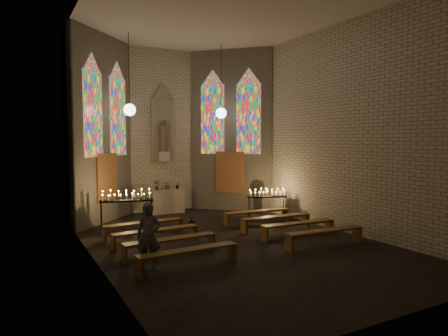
{
  "coord_description": "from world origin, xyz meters",
  "views": [
    {
      "loc": [
        -5.86,
        -10.5,
        3.09
      ],
      "look_at": [
        0.22,
        0.75,
        2.2
      ],
      "focal_mm": 32.0,
      "sensor_mm": 36.0,
      "label": 1
    }
  ],
  "objects": [
    {
      "name": "pew_left_2",
      "position": [
        -2.15,
        -0.65,
        0.4
      ],
      "size": [
        2.58,
        0.49,
        0.49
      ],
      "rotation": [
        0.0,
        0.0,
        0.05
      ],
      "color": "brown",
      "rests_on": "ground"
    },
    {
      "name": "visitor",
      "position": [
        -2.98,
        -1.41,
        0.81
      ],
      "size": [
        0.69,
        0.6,
        1.61
      ],
      "primitive_type": "imported",
      "rotation": [
        0.0,
        0.0,
        -0.43
      ],
      "color": "#51505A",
      "rests_on": "ground"
    },
    {
      "name": "pew_right_3",
      "position": [
        2.15,
        -1.85,
        0.4
      ],
      "size": [
        2.58,
        0.49,
        0.49
      ],
      "rotation": [
        0.0,
        0.0,
        -0.05
      ],
      "color": "brown",
      "rests_on": "ground"
    },
    {
      "name": "altar",
      "position": [
        0.0,
        5.45,
        0.5
      ],
      "size": [
        1.4,
        0.6,
        1.0
      ],
      "primitive_type": "cube",
      "color": "#BEAE9B",
      "rests_on": "ground"
    },
    {
      "name": "votive_stand_right",
      "position": [
        3.0,
        2.33,
        0.96
      ],
      "size": [
        1.56,
        0.85,
        1.12
      ],
      "rotation": [
        0.0,
        0.0,
        -0.34
      ],
      "color": "black",
      "rests_on": "ground"
    },
    {
      "name": "floor",
      "position": [
        0.0,
        0.0,
        0.0
      ],
      "size": [
        12.0,
        12.0,
        0.0
      ],
      "primitive_type": "plane",
      "color": "black",
      "rests_on": "ground"
    },
    {
      "name": "pew_left_3",
      "position": [
        -2.15,
        -1.85,
        0.4
      ],
      "size": [
        2.58,
        0.49,
        0.49
      ],
      "rotation": [
        0.0,
        0.0,
        0.05
      ],
      "color": "brown",
      "rests_on": "ground"
    },
    {
      "name": "pew_right_0",
      "position": [
        2.15,
        1.75,
        0.4
      ],
      "size": [
        2.58,
        0.49,
        0.49
      ],
      "rotation": [
        0.0,
        0.0,
        -0.05
      ],
      "color": "brown",
      "rests_on": "ground"
    },
    {
      "name": "pew_right_2",
      "position": [
        2.15,
        -0.65,
        0.4
      ],
      "size": [
        2.58,
        0.49,
        0.49
      ],
      "rotation": [
        0.0,
        0.0,
        -0.05
      ],
      "color": "brown",
      "rests_on": "ground"
    },
    {
      "name": "aisle_flower_pot",
      "position": [
        -0.12,
        2.57,
        0.19
      ],
      "size": [
        0.25,
        0.25,
        0.38
      ],
      "primitive_type": "imported",
      "rotation": [
        0.0,
        0.0,
        -0.2
      ],
      "color": "#4C723F",
      "rests_on": "ground"
    },
    {
      "name": "flower_vase_center",
      "position": [
        0.05,
        5.46,
        1.19
      ],
      "size": [
        0.43,
        0.4,
        0.39
      ],
      "primitive_type": "imported",
      "rotation": [
        0.0,
        0.0,
        -0.35
      ],
      "color": "#4C723F",
      "rests_on": "altar"
    },
    {
      "name": "flower_vase_right",
      "position": [
        0.5,
        5.45,
        1.17
      ],
      "size": [
        0.23,
        0.21,
        0.34
      ],
      "primitive_type": "imported",
      "rotation": [
        0.0,
        0.0,
        0.38
      ],
      "color": "#4C723F",
      "rests_on": "altar"
    },
    {
      "name": "flower_vase_left",
      "position": [
        -0.42,
        5.53,
        1.2
      ],
      "size": [
        0.25,
        0.2,
        0.41
      ],
      "primitive_type": "imported",
      "rotation": [
        0.0,
        0.0,
        -0.28
      ],
      "color": "#4C723F",
      "rests_on": "altar"
    },
    {
      "name": "pew_left_1",
      "position": [
        -2.15,
        0.55,
        0.4
      ],
      "size": [
        2.58,
        0.49,
        0.49
      ],
      "rotation": [
        0.0,
        0.0,
        0.05
      ],
      "color": "brown",
      "rests_on": "ground"
    },
    {
      "name": "pew_right_1",
      "position": [
        2.15,
        0.55,
        0.4
      ],
      "size": [
        2.58,
        0.49,
        0.49
      ],
      "rotation": [
        0.0,
        0.0,
        -0.05
      ],
      "color": "brown",
      "rests_on": "ground"
    },
    {
      "name": "pew_left_0",
      "position": [
        -2.15,
        1.75,
        0.4
      ],
      "size": [
        2.58,
        0.49,
        0.49
      ],
      "rotation": [
        0.0,
        0.0,
        0.05
      ],
      "color": "brown",
      "rests_on": "ground"
    },
    {
      "name": "votive_stand_left",
      "position": [
        -2.36,
        3.0,
        1.12
      ],
      "size": [
        1.83,
        0.83,
        1.31
      ],
      "rotation": [
        0.0,
        0.0,
        -0.24
      ],
      "color": "black",
      "rests_on": "ground"
    },
    {
      "name": "room",
      "position": [
        -0.0,
        3.37,
        3.72
      ],
      "size": [
        8.22,
        12.43,
        7.0
      ],
      "color": "beige",
      "rests_on": "ground"
    }
  ]
}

